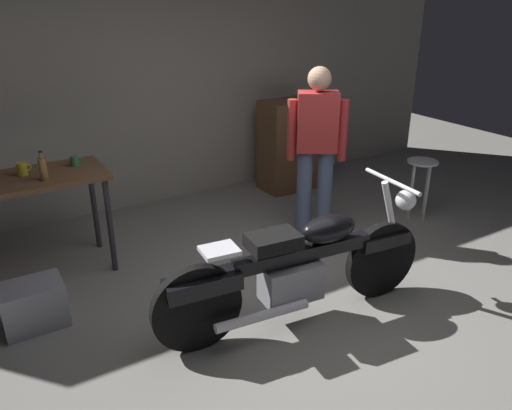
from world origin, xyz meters
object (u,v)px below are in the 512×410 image
mug_yellow_tall (22,169)px  shop_stool (421,173)px  storage_bin (33,305)px  mug_green_speckled (75,161)px  wooden_dresser (293,145)px  person_standing (316,146)px  bottle (43,169)px  motorcycle (300,266)px

mug_yellow_tall → shop_stool: bearing=-13.4°
storage_bin → mug_green_speckled: 1.29m
wooden_dresser → storage_bin: 3.59m
person_standing → shop_stool: size_ratio=2.61×
wooden_dresser → mug_yellow_tall: size_ratio=9.60×
storage_bin → shop_stool: bearing=-1.2°
mug_yellow_tall → bottle: (0.13, -0.22, 0.04)m
motorcycle → person_standing: size_ratio=1.31×
wooden_dresser → mug_yellow_tall: wooden_dresser is taller
shop_stool → mug_green_speckled: (-3.33, 0.92, 0.45)m
bottle → mug_yellow_tall: bearing=120.9°
person_standing → storage_bin: bearing=37.4°
shop_stool → wooden_dresser: (-0.63, 1.47, 0.05)m
shop_stool → storage_bin: shop_stool is taller
motorcycle → wooden_dresser: wooden_dresser is taller
motorcycle → bottle: (-1.40, 1.54, 0.55)m
person_standing → mug_yellow_tall: (-2.52, 0.64, 0.03)m
mug_green_speckled → mug_yellow_tall: size_ratio=0.90×
bottle → mug_green_speckled: bearing=39.7°
shop_stool → mug_yellow_tall: mug_yellow_tall is taller
person_standing → mug_green_speckled: 2.20m
motorcycle → storage_bin: size_ratio=4.97×
person_standing → bottle: bearing=23.7°
wooden_dresser → bottle: bottle is taller
person_standing → mug_yellow_tall: 2.60m
motorcycle → storage_bin: (-1.71, 0.94, -0.28)m
motorcycle → storage_bin: motorcycle is taller
motorcycle → shop_stool: (2.22, 0.86, 0.05)m
person_standing → mug_green_speckled: person_standing is taller
mug_green_speckled → shop_stool: bearing=-15.4°
wooden_dresser → storage_bin: (-3.29, -1.39, -0.38)m
wooden_dresser → storage_bin: wooden_dresser is taller
shop_stool → mug_green_speckled: bearing=164.6°
bottle → storage_bin: bearing=-116.8°
wooden_dresser → motorcycle: bearing=-124.2°
mug_yellow_tall → wooden_dresser: bearing=10.5°
shop_stool → bottle: 3.72m
motorcycle → shop_stool: bearing=26.8°
mug_green_speckled → bottle: bearing=-140.3°
wooden_dresser → bottle: 3.13m
storage_bin → bottle: size_ratio=1.83×
wooden_dresser → mug_yellow_tall: 3.20m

